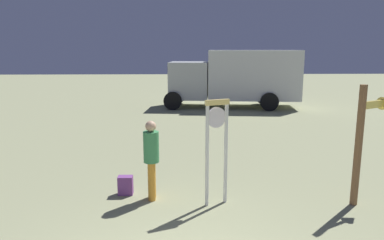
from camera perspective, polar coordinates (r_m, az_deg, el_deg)
name	(u,v)px	position (r m, az deg, el deg)	size (l,w,h in m)	color
standing_clock	(217,141)	(6.99, 3.88, -3.25)	(0.48, 0.25, 2.08)	silver
arrow_sign	(369,127)	(7.79, 25.97, -1.02)	(0.86, 0.58, 2.36)	brown
person_near_clock	(151,156)	(7.34, -6.38, -5.63)	(0.31, 0.31, 1.62)	orange
backpack	(126,185)	(7.89, -10.36, -10.03)	(0.30, 0.24, 0.40)	#784087
box_truck_near	(237,77)	(19.12, 7.13, 6.77)	(7.01, 3.08, 2.94)	silver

